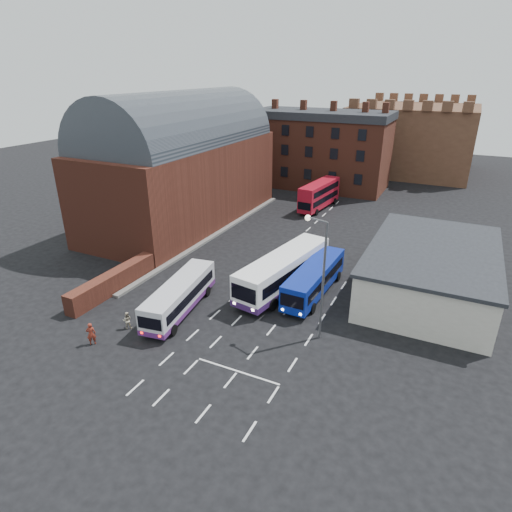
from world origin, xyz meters
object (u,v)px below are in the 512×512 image
at_px(street_lamp, 320,269).
at_px(bus_blue, 314,278).
at_px(pedestrian_beige, 127,320).
at_px(bus_white_outbound, 180,294).
at_px(bus_white_inbound, 284,269).
at_px(bus_red_double, 319,195).
at_px(pedestrian_red, 91,334).

bearing_deg(street_lamp, bus_blue, 110.41).
relative_size(bus_blue, pedestrian_beige, 7.15).
distance_m(street_lamp, pedestrian_beige, 15.08).
distance_m(bus_white_outbound, bus_blue, 11.61).
height_order(bus_white_inbound, pedestrian_beige, bus_white_inbound).
bearing_deg(bus_blue, bus_white_outbound, 42.34).
distance_m(bus_blue, bus_red_double, 25.57).
relative_size(bus_white_outbound, pedestrian_red, 5.47).
xyz_separation_m(bus_white_outbound, bus_red_double, (1.19, 31.94, 0.48)).
bearing_deg(street_lamp, bus_white_inbound, 130.41).
height_order(bus_white_inbound, street_lamp, street_lamp).
distance_m(bus_white_outbound, pedestrian_red, 7.32).
xyz_separation_m(street_lamp, pedestrian_beige, (-13.27, -5.27, -4.83)).
xyz_separation_m(pedestrian_red, pedestrian_beige, (0.86, 2.74, -0.19)).
bearing_deg(bus_white_inbound, bus_red_double, -69.41).
xyz_separation_m(street_lamp, pedestrian_red, (-14.14, -8.01, -4.64)).
bearing_deg(pedestrian_beige, street_lamp, 167.50).
relative_size(bus_white_inbound, pedestrian_beige, 8.83).
distance_m(street_lamp, pedestrian_red, 16.90).
bearing_deg(bus_red_double, pedestrian_red, 89.96).
bearing_deg(bus_white_inbound, street_lamp, 139.89).
bearing_deg(pedestrian_red, street_lamp, 168.27).
relative_size(bus_blue, street_lamp, 1.08).
relative_size(bus_white_outbound, bus_red_double, 1.01).
bearing_deg(pedestrian_beige, bus_blue, -167.98).
height_order(bus_white_outbound, pedestrian_red, bus_white_outbound).
xyz_separation_m(bus_white_outbound, bus_white_inbound, (6.02, 7.36, 0.40)).
bearing_deg(bus_white_inbound, pedestrian_beige, 63.52).
height_order(bus_red_double, pedestrian_red, bus_red_double).
xyz_separation_m(bus_blue, pedestrian_beige, (-10.98, -11.44, -0.89)).
xyz_separation_m(bus_white_outbound, bus_blue, (8.83, 7.54, 0.06)).
bearing_deg(bus_red_double, street_lamp, 114.18).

